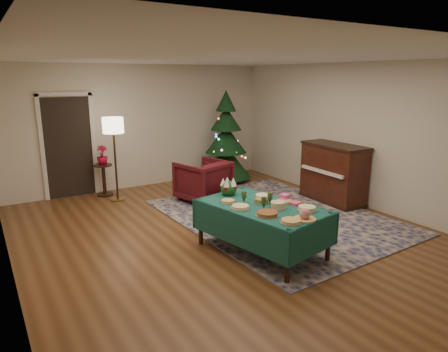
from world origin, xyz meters
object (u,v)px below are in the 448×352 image
buffet_table (262,215)px  piano (333,174)px  floor_lamp (113,130)px  side_table (104,180)px  potted_plant (102,159)px  armchair (203,179)px  christmas_tree (226,141)px  gift_box (285,197)px

buffet_table → piano: (2.65, 1.16, 0.01)m
floor_lamp → side_table: (-0.12, 0.48, -1.09)m
side_table → potted_plant: 0.45m
buffet_table → piano: bearing=23.6°
armchair → floor_lamp: floor_lamp is taller
christmas_tree → piano: (0.91, -2.51, -0.39)m
buffet_table → floor_lamp: (-0.95, 3.52, 0.86)m
armchair → piano: size_ratio=0.66×
buffet_table → floor_lamp: floor_lamp is taller
floor_lamp → armchair: bearing=-33.1°
floor_lamp → piano: floor_lamp is taller
potted_plant → floor_lamp: bearing=-75.8°
gift_box → side_table: bearing=110.6°
christmas_tree → potted_plant: bearing=173.0°
floor_lamp → piano: 4.39m
side_table → christmas_tree: christmas_tree is taller
buffet_table → gift_box: bearing=2.8°
armchair → piano: 2.57m
armchair → gift_box: bearing=72.8°
christmas_tree → piano: christmas_tree is taller
buffet_table → potted_plant: 4.15m
floor_lamp → potted_plant: size_ratio=4.23×
armchair → floor_lamp: (-1.45, 0.95, 0.96)m
gift_box → buffet_table: bearing=-177.2°
gift_box → side_table: size_ratio=0.17×
gift_box → potted_plant: potted_plant is taller
floor_lamp → piano: bearing=-33.3°
floor_lamp → side_table: bearing=104.2°
buffet_table → gift_box: gift_box is taller
potted_plant → christmas_tree: size_ratio=0.18×
armchair → christmas_tree: size_ratio=0.42×
armchair → potted_plant: (-1.58, 1.43, 0.32)m
gift_box → side_table: (-1.50, 3.98, -0.42)m
potted_plant → christmas_tree: christmas_tree is taller
gift_box → christmas_tree: (1.31, 3.64, 0.22)m
buffet_table → potted_plant: bearing=105.0°
buffet_table → piano: size_ratio=1.42×
piano → side_table: bearing=142.6°
armchair → piano: piano is taller
side_table → potted_plant: potted_plant is taller
buffet_table → armchair: 2.62m
buffet_table → floor_lamp: bearing=105.1°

